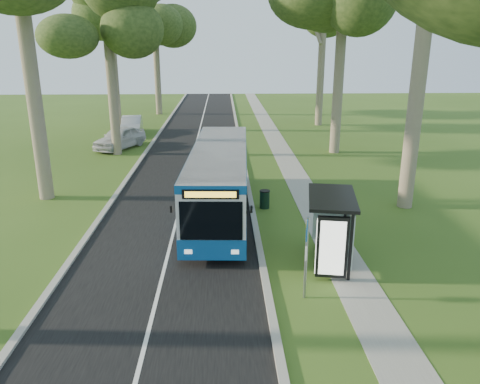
# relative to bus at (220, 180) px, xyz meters

# --- Properties ---
(ground) EXTENTS (120.00, 120.00, 0.00)m
(ground) POSITION_rel_bus_xyz_m (1.54, -5.44, -1.60)
(ground) COLOR #36561A
(ground) RESTS_ON ground
(road) EXTENTS (7.00, 100.00, 0.02)m
(road) POSITION_rel_bus_xyz_m (-1.96, 4.56, -1.59)
(road) COLOR black
(road) RESTS_ON ground
(kerb_east) EXTENTS (0.25, 100.00, 0.12)m
(kerb_east) POSITION_rel_bus_xyz_m (1.54, 4.56, -1.54)
(kerb_east) COLOR #9E9B93
(kerb_east) RESTS_ON ground
(kerb_west) EXTENTS (0.25, 100.00, 0.12)m
(kerb_west) POSITION_rel_bus_xyz_m (-5.46, 4.56, -1.54)
(kerb_west) COLOR #9E9B93
(kerb_west) RESTS_ON ground
(centre_line) EXTENTS (0.12, 100.00, 0.00)m
(centre_line) POSITION_rel_bus_xyz_m (-1.96, 4.56, -1.58)
(centre_line) COLOR white
(centre_line) RESTS_ON road
(footpath) EXTENTS (1.50, 100.00, 0.02)m
(footpath) POSITION_rel_bus_xyz_m (4.54, 4.56, -1.59)
(footpath) COLOR gray
(footpath) RESTS_ON ground
(bus) EXTENTS (2.97, 11.74, 3.09)m
(bus) POSITION_rel_bus_xyz_m (0.00, 0.00, 0.00)
(bus) COLOR silver
(bus) RESTS_ON ground
(bus_stop_sign) EXTENTS (0.14, 0.37, 2.69)m
(bus_stop_sign) POSITION_rel_bus_xyz_m (2.67, -7.83, 0.07)
(bus_stop_sign) COLOR gray
(bus_stop_sign) RESTS_ON ground
(bus_shelter) EXTENTS (2.10, 3.22, 2.56)m
(bus_shelter) POSITION_rel_bus_xyz_m (4.11, -5.84, 0.21)
(bus_shelter) COLOR black
(bus_shelter) RESTS_ON ground
(litter_bin) EXTENTS (0.51, 0.51, 0.89)m
(litter_bin) POSITION_rel_bus_xyz_m (2.16, 0.60, -1.15)
(litter_bin) COLOR black
(litter_bin) RESTS_ON ground
(car_white) EXTENTS (3.71, 5.19, 1.64)m
(car_white) POSITION_rel_bus_xyz_m (-7.62, 14.47, -0.78)
(car_white) COLOR silver
(car_white) RESTS_ON ground
(car_silver) EXTENTS (2.14, 4.85, 1.55)m
(car_silver) POSITION_rel_bus_xyz_m (-7.80, 20.39, -0.82)
(car_silver) COLOR #A8ABB0
(car_silver) RESTS_ON ground
(tree_west_e) EXTENTS (5.20, 5.20, 15.58)m
(tree_west_e) POSITION_rel_bus_xyz_m (-6.96, 32.56, 9.94)
(tree_west_e) COLOR #7A6B56
(tree_west_e) RESTS_ON ground
(tree_east_d) EXTENTS (5.20, 5.20, 14.72)m
(tree_east_d) POSITION_rel_bus_xyz_m (9.54, 24.56, 9.31)
(tree_east_d) COLOR #7A6B56
(tree_east_d) RESTS_ON ground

